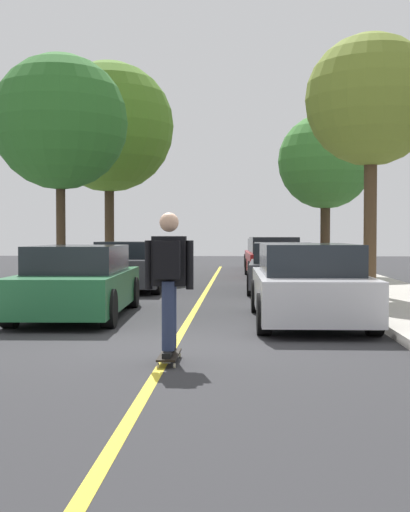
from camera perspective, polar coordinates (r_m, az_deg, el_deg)
ground at (r=9.42m, az=-2.67°, el=-7.52°), size 80.00×80.00×0.00m
center_line at (r=13.37m, az=-1.01°, el=-4.75°), size 0.12×39.20×0.01m
parked_car_left_nearest at (r=13.01m, az=-10.41°, el=-2.13°), size 1.96×4.61×1.32m
parked_car_left_near at (r=18.98m, az=-6.18°, el=-0.83°), size 1.98×4.08×1.34m
parked_car_right_nearest at (r=12.08m, az=8.50°, el=-2.28°), size 1.91×4.50×1.36m
parked_car_right_near at (r=18.69m, az=6.51°, el=-0.91°), size 2.02×4.38×1.31m
parked_car_right_far at (r=24.76m, az=5.62°, el=-0.12°), size 1.99×4.52×1.44m
parked_car_right_farthest at (r=30.39m, az=5.11°, el=0.15°), size 1.96×4.52×1.35m
street_tree_left_nearest at (r=19.03m, az=-11.89°, el=10.76°), size 3.59×3.59×6.18m
street_tree_left_near at (r=25.81m, az=-7.94°, el=10.50°), size 4.74×4.74×7.69m
street_tree_right_nearest at (r=16.41m, az=13.57°, el=12.34°), size 2.98×2.98×5.92m
street_tree_right_near at (r=24.40m, az=9.94°, el=7.67°), size 3.28×3.28×5.57m
skateboard at (r=8.29m, az=-2.97°, el=-8.19°), size 0.22×0.84×0.10m
skateboarder at (r=8.15m, az=-3.01°, el=-1.51°), size 0.58×0.70×1.68m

